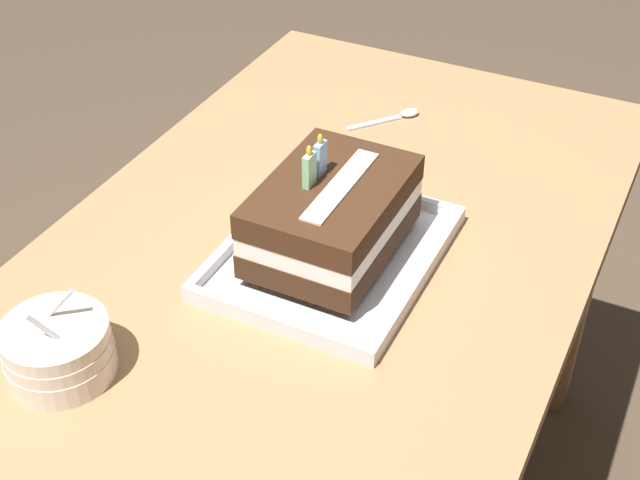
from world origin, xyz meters
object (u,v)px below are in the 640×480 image
(bowl_stack, at_px, (58,350))
(serving_spoon_near_tray, at_px, (400,115))
(birthday_cake, at_px, (332,215))
(foil_tray, at_px, (331,255))

(bowl_stack, bearing_deg, serving_spoon_near_tray, -10.22)
(birthday_cake, bearing_deg, bowl_stack, 149.60)
(birthday_cake, relative_size, bowl_stack, 1.82)
(foil_tray, distance_m, birthday_cake, 0.07)
(bowl_stack, bearing_deg, birthday_cake, -30.40)
(birthday_cake, bearing_deg, serving_spoon_near_tray, 8.77)
(foil_tray, relative_size, serving_spoon_near_tray, 2.83)
(bowl_stack, height_order, serving_spoon_near_tray, bowl_stack)
(birthday_cake, relative_size, serving_spoon_near_tray, 2.03)
(foil_tray, bearing_deg, serving_spoon_near_tray, 8.78)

